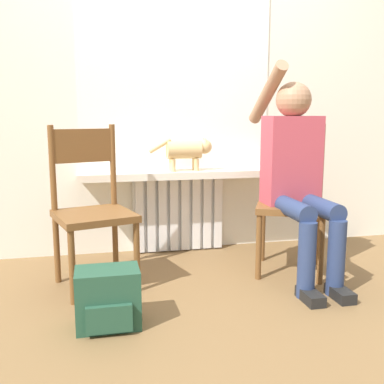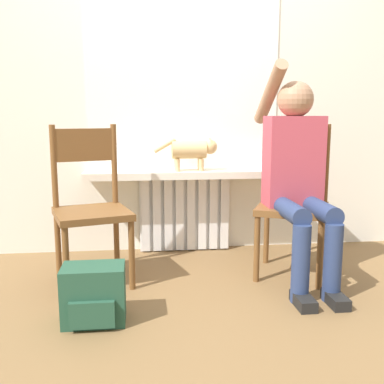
% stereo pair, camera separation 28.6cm
% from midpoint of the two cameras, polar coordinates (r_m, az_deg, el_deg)
% --- Properties ---
extents(ground_plane, '(12.00, 12.00, 0.00)m').
position_cam_midpoint_polar(ground_plane, '(2.37, 5.59, -15.52)').
color(ground_plane, brown).
extents(wall_with_window, '(7.00, 0.06, 2.70)m').
position_cam_midpoint_polar(wall_with_window, '(3.37, 1.41, 15.61)').
color(wall_with_window, white).
rests_on(wall_with_window, ground_plane).
extents(radiator, '(0.67, 0.08, 0.56)m').
position_cam_midpoint_polar(radiator, '(3.35, 1.52, -2.72)').
color(radiator, white).
rests_on(radiator, ground_plane).
extents(windowsill, '(1.44, 0.26, 0.05)m').
position_cam_midpoint_polar(windowsill, '(3.22, 1.76, 2.31)').
color(windowsill, white).
rests_on(windowsill, radiator).
extents(window_glass, '(1.38, 0.01, 1.28)m').
position_cam_midpoint_polar(window_glass, '(3.32, 1.49, 14.08)').
color(window_glass, white).
rests_on(window_glass, windowsill).
extents(chair_left, '(0.52, 0.52, 0.95)m').
position_cam_midpoint_polar(chair_left, '(2.73, -9.89, -1.58)').
color(chair_left, brown).
rests_on(chair_left, ground_plane).
extents(chair_right, '(0.56, 0.56, 0.95)m').
position_cam_midpoint_polar(chair_right, '(2.93, 15.51, -1.00)').
color(chair_right, brown).
rests_on(chair_right, ground_plane).
extents(person, '(0.36, 0.98, 1.33)m').
position_cam_midpoint_polar(person, '(2.79, 16.17, 2.69)').
color(person, navy).
rests_on(person, ground_plane).
extents(cat, '(0.45, 0.13, 0.24)m').
position_cam_midpoint_polar(cat, '(3.18, 2.66, 5.33)').
color(cat, '#DBB77A').
rests_on(cat, windowsill).
extents(backpack, '(0.30, 0.23, 0.29)m').
position_cam_midpoint_polar(backpack, '(2.27, -8.79, -12.86)').
color(backpack, '#234C38').
rests_on(backpack, ground_plane).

